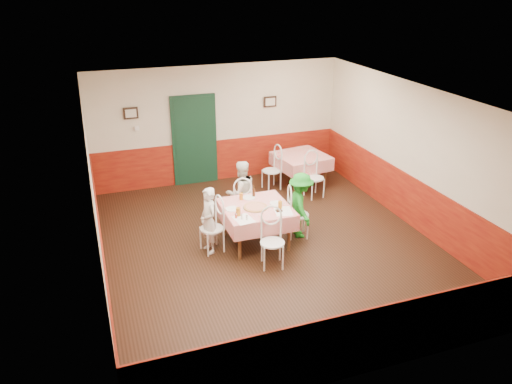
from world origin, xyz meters
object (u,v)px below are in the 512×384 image
object	(u,v)px
diner_far	(241,193)
chair_second_b	(314,178)
second_table	(301,170)
chair_second_a	(271,171)
pizza	(255,207)
glass_a	(238,212)
chair_far	(242,203)
diner_left	(209,221)
diner_right	(301,205)
chair_near	(272,243)
glass_b	(280,205)
wallet	(279,211)
chair_right	(298,215)
beer_bottle	(254,192)
chair_left	(212,229)
main_table	(256,225)
glass_c	(241,196)

from	to	relation	value
diner_far	chair_second_b	bearing A→B (deg)	-169.17
second_table	diner_far	bearing A→B (deg)	-143.58
chair_second_a	pizza	distance (m)	2.71
pizza	glass_a	bearing A→B (deg)	-152.28
chair_far	diner_left	xyz separation A→B (m)	(-0.90, -0.85, 0.17)
diner_right	chair_near	bearing A→B (deg)	140.43
glass_b	wallet	distance (m)	0.14
glass_a	diner_far	size ratio (longest dim) A/B	0.11
pizza	glass_a	size ratio (longest dim) A/B	2.81
second_table	glass_b	world-z (taller)	glass_b
chair_far	chair_second_b	world-z (taller)	same
chair_second_a	chair_second_b	bearing A→B (deg)	36.55
chair_second_a	wallet	size ratio (longest dim) A/B	8.18
chair_right	glass_a	bearing A→B (deg)	114.03
chair_near	chair_second_a	xyz separation A→B (m)	(1.21, 3.19, 0.00)
chair_right	chair_near	distance (m)	1.20
beer_bottle	chair_right	bearing A→B (deg)	-29.92
second_table	chair_second_a	xyz separation A→B (m)	(-0.75, 0.00, 0.08)
chair_left	glass_a	xyz separation A→B (m)	(0.43, -0.26, 0.39)
glass_b	pizza	bearing A→B (deg)	158.34
chair_right	chair_second_b	xyz separation A→B (m)	(1.11, 1.59, 0.00)
beer_bottle	chair_second_b	bearing A→B (deg)	32.13
chair_near	glass_b	xyz separation A→B (m)	(0.39, 0.63, 0.38)
pizza	diner_right	size ratio (longest dim) A/B	0.33
chair_far	diner_far	bearing A→B (deg)	-78.22
glass_a	main_table	bearing A→B (deg)	31.28
second_table	beer_bottle	world-z (taller)	beer_bottle
beer_bottle	diner_right	distance (m)	0.93
glass_c	wallet	distance (m)	0.86
chair_second_a	diner_right	world-z (taller)	diner_right
chair_right	chair_left	bearing A→B (deg)	102.63
second_table	diner_left	distance (m)	3.70
second_table	chair_near	world-z (taller)	chair_near
chair_left	pizza	size ratio (longest dim) A/B	2.11
main_table	diner_far	distance (m)	0.95
pizza	chair_near	bearing A→B (deg)	-87.85
chair_second_b	wallet	world-z (taller)	chair_second_b
chair_near	beer_bottle	bearing A→B (deg)	98.04
pizza	diner_left	world-z (taller)	diner_left
glass_c	wallet	bearing A→B (deg)	-55.25
chair_left	chair_far	distance (m)	1.20
glass_b	second_table	bearing A→B (deg)	58.51
beer_bottle	diner_left	size ratio (longest dim) A/B	0.17
glass_b	diner_right	xyz separation A→B (m)	(0.51, 0.22, -0.19)
main_table	glass_a	size ratio (longest dim) A/B	8.05
wallet	main_table	bearing A→B (deg)	135.13
second_table	pizza	bearing A→B (deg)	-129.68
chair_second_a	glass_a	size ratio (longest dim) A/B	5.94
second_table	diner_left	world-z (taller)	diner_left
main_table	chair_left	size ratio (longest dim) A/B	1.36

